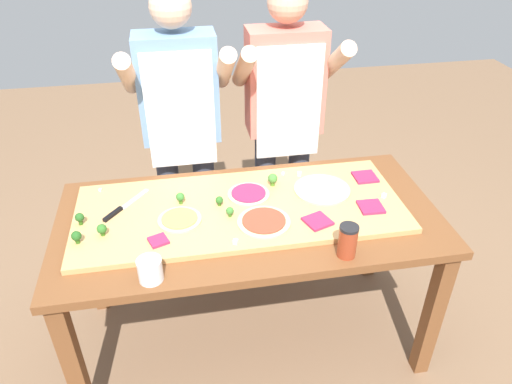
{
  "coord_description": "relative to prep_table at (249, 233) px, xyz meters",
  "views": [
    {
      "loc": [
        -0.28,
        -1.74,
        2.08
      ],
      "look_at": [
        0.04,
        0.02,
        0.9
      ],
      "focal_mm": 33.91,
      "sensor_mm": 36.0,
      "label": 1
    }
  ],
  "objects": [
    {
      "name": "chefs_knife",
      "position": [
        -0.57,
        0.1,
        0.13
      ],
      "size": [
        0.2,
        0.24,
        0.02
      ],
      "color": "#B7BABF",
      "rests_on": "cutting_board"
    },
    {
      "name": "cheese_crumble_b",
      "position": [
        0.22,
        0.27,
        0.13
      ],
      "size": [
        0.02,
        0.02,
        0.01
      ],
      "primitive_type": "cube",
      "rotation": [
        0.0,
        0.0,
        0.84
      ],
      "color": "silver",
      "rests_on": "cutting_board"
    },
    {
      "name": "pizza_whole_beet_magenta",
      "position": [
        0.02,
        0.12,
        0.13
      ],
      "size": [
        0.2,
        0.2,
        0.02
      ],
      "color": "beige",
      "rests_on": "cutting_board"
    },
    {
      "name": "pizza_whole_pesto_green",
      "position": [
        -0.31,
        -0.02,
        0.13
      ],
      "size": [
        0.19,
        0.19,
        0.02
      ],
      "color": "beige",
      "rests_on": "cutting_board"
    },
    {
      "name": "cheese_crumble_d",
      "position": [
        0.3,
        0.25,
        0.14
      ],
      "size": [
        0.02,
        0.02,
        0.02
      ],
      "primitive_type": "cube",
      "rotation": [
        0.0,
        0.0,
        1.35
      ],
      "color": "silver",
      "rests_on": "cutting_board"
    },
    {
      "name": "broccoli_floret_front_right",
      "position": [
        -0.09,
        -0.03,
        0.15
      ],
      "size": [
        0.03,
        0.03,
        0.05
      ],
      "color": "#3F7220",
      "rests_on": "cutting_board"
    },
    {
      "name": "ground_plane",
      "position": [
        0.0,
        0.0,
        -0.69
      ],
      "size": [
        8.0,
        8.0,
        0.0
      ],
      "primitive_type": "plane",
      "color": "brown"
    },
    {
      "name": "cook_right",
      "position": [
        0.3,
        0.62,
        0.3
      ],
      "size": [
        0.54,
        0.39,
        1.67
      ],
      "color": "#333847",
      "rests_on": "ground"
    },
    {
      "name": "pizza_slice_far_left",
      "position": [
        0.28,
        -0.14,
        0.13
      ],
      "size": [
        0.13,
        0.13,
        0.01
      ],
      "primitive_type": "cube",
      "rotation": [
        0.0,
        0.0,
        0.35
      ],
      "color": "#9E234C",
      "rests_on": "cutting_board"
    },
    {
      "name": "broccoli_floret_front_mid",
      "position": [
        -0.63,
        -0.07,
        0.16
      ],
      "size": [
        0.04,
        0.04,
        0.05
      ],
      "color": "#366618",
      "rests_on": "cutting_board"
    },
    {
      "name": "cook_left",
      "position": [
        -0.26,
        0.62,
        0.3
      ],
      "size": [
        0.54,
        0.39,
        1.67
      ],
      "color": "#333847",
      "rests_on": "ground"
    },
    {
      "name": "cheese_crumble_e",
      "position": [
        -0.67,
        0.28,
        0.13
      ],
      "size": [
        0.02,
        0.02,
        0.01
      ],
      "primitive_type": "cube",
      "rotation": [
        0.0,
        0.0,
        1.11
      ],
      "color": "white",
      "rests_on": "cutting_board"
    },
    {
      "name": "broccoli_floret_back_right",
      "position": [
        -0.73,
        0.02,
        0.16
      ],
      "size": [
        0.04,
        0.04,
        0.06
      ],
      "color": "#2C5915",
      "rests_on": "cutting_board"
    },
    {
      "name": "broccoli_floret_front_left",
      "position": [
        0.15,
        0.18,
        0.16
      ],
      "size": [
        0.05,
        0.05,
        0.06
      ],
      "color": "#487A23",
      "rests_on": "cutting_board"
    },
    {
      "name": "pizza_whole_white_garlic",
      "position": [
        0.37,
        0.1,
        0.13
      ],
      "size": [
        0.27,
        0.27,
        0.02
      ],
      "color": "beige",
      "rests_on": "cutting_board"
    },
    {
      "name": "sauce_jar",
      "position": [
        0.34,
        -0.34,
        0.17
      ],
      "size": [
        0.08,
        0.08,
        0.14
      ],
      "color": "#99381E",
      "rests_on": "prep_table"
    },
    {
      "name": "pizza_slice_center",
      "position": [
        -0.4,
        -0.15,
        0.13
      ],
      "size": [
        0.09,
        0.09,
        0.01
      ],
      "primitive_type": "cube",
      "rotation": [
        0.0,
        0.0,
        0.35
      ],
      "color": "#9E234C",
      "rests_on": "cutting_board"
    },
    {
      "name": "flour_cup",
      "position": [
        -0.43,
        -0.34,
        0.14
      ],
      "size": [
        0.09,
        0.09,
        0.09
      ],
      "color": "white",
      "rests_on": "prep_table"
    },
    {
      "name": "broccoli_floret_back_mid",
      "position": [
        -0.73,
        -0.1,
        0.16
      ],
      "size": [
        0.04,
        0.04,
        0.06
      ],
      "color": "#2C5915",
      "rests_on": "cutting_board"
    },
    {
      "name": "pizza_whole_tomato_red",
      "position": [
        0.05,
        -0.1,
        0.13
      ],
      "size": [
        0.23,
        0.23,
        0.02
      ],
      "color": "beige",
      "rests_on": "cutting_board"
    },
    {
      "name": "broccoli_floret_center_right",
      "position": [
        -0.13,
        0.06,
        0.15
      ],
      "size": [
        0.03,
        0.03,
        0.05
      ],
      "color": "#366618",
      "rests_on": "cutting_board"
    },
    {
      "name": "prep_table",
      "position": [
        0.0,
        0.0,
        0.0
      ],
      "size": [
        1.72,
        0.84,
        0.8
      ],
      "color": "brown",
      "rests_on": "ground"
    },
    {
      "name": "cheese_crumble_a",
      "position": [
        -0.09,
        -0.22,
        0.14
      ],
      "size": [
        0.03,
        0.03,
        0.02
      ],
      "primitive_type": "cube",
      "rotation": [
        0.0,
        0.0,
        1.1
      ],
      "color": "white",
      "rests_on": "cutting_board"
    },
    {
      "name": "cheese_crumble_c",
      "position": [
        0.64,
        -0.01,
        0.14
      ],
      "size": [
        0.03,
        0.03,
        0.02
      ],
      "primitive_type": "cube",
      "rotation": [
        0.0,
        0.0,
        0.72
      ],
      "color": "white",
      "rests_on": "cutting_board"
    },
    {
      "name": "pizza_slice_far_right",
      "position": [
        0.54,
        -0.08,
        0.13
      ],
      "size": [
        0.11,
        0.11,
        0.01
      ],
      "primitive_type": "cube",
      "rotation": [
        0.0,
        0.0,
        -0.03
      ],
      "color": "#9E234C",
      "rests_on": "cutting_board"
    },
    {
      "name": "cutting_board",
      "position": [
        -0.03,
        0.04,
        0.11
      ],
      "size": [
        1.48,
        0.6,
        0.03
      ],
      "primitive_type": "cube",
      "color": "tan",
      "rests_on": "prep_table"
    },
    {
      "name": "broccoli_floret_center_left",
      "position": [
        -0.3,
        0.11,
        0.16
      ],
      "size": [
        0.04,
        0.04,
        0.06
      ],
      "color": "#3F7220",
      "rests_on": "cutting_board"
    },
    {
      "name": "pizza_slice_near_right",
      "position": [
        0.61,
        0.17,
        0.13
      ],
      "size": [
        0.11,
        0.11,
        0.01
      ],
      "primitive_type": "cube",
      "rotation": [
        0.0,
        0.0,
        -0.0
      ],
      "color": "#9E234C",
      "rests_on": "cutting_board"
    }
  ]
}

